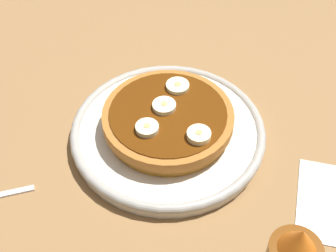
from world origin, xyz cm
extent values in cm
cube|color=olive|center=(0.00, 0.00, -1.50)|extent=(140.00, 140.00, 3.00)
cylinder|color=silver|center=(0.00, 0.00, 0.86)|extent=(23.59, 23.59, 1.72)
torus|color=#A19E96|center=(0.00, 0.00, 1.46)|extent=(24.08, 24.08, 1.20)
cylinder|color=#AE7026|center=(-0.06, 0.46, 2.41)|extent=(14.85, 14.85, 1.39)
cylinder|color=#AA672A|center=(-0.26, -0.25, 3.80)|extent=(15.84, 15.84, 1.39)
cylinder|color=#592B0A|center=(0.00, 0.00, 4.57)|extent=(14.12, 14.12, 0.16)
cylinder|color=#F1E8BD|center=(0.53, -0.74, 4.87)|extent=(2.84, 2.84, 0.76)
cylinder|color=tan|center=(0.53, -0.74, 5.30)|extent=(0.80, 0.80, 0.08)
cylinder|color=#FCEEB4|center=(-3.78, 3.61, 4.95)|extent=(2.76, 2.76, 0.91)
cylinder|color=tan|center=(-3.78, 3.61, 5.44)|extent=(0.77, 0.77, 0.08)
cylinder|color=#EDEEB4|center=(-0.83, -4.42, 4.84)|extent=(2.91, 2.91, 0.69)
cylinder|color=tan|center=(-0.83, -4.42, 5.22)|extent=(0.82, 0.82, 0.08)
cylinder|color=#EBEBBE|center=(2.15, 3.02, 4.91)|extent=(2.69, 2.69, 0.83)
cylinder|color=tan|center=(2.15, 3.02, 5.36)|extent=(0.75, 0.75, 0.08)
cone|color=orange|center=(-12.01, 20.07, 11.78)|extent=(3.14, 3.14, 2.69)
camera|label=1|loc=(-3.29, 39.79, 45.39)|focal=51.44mm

